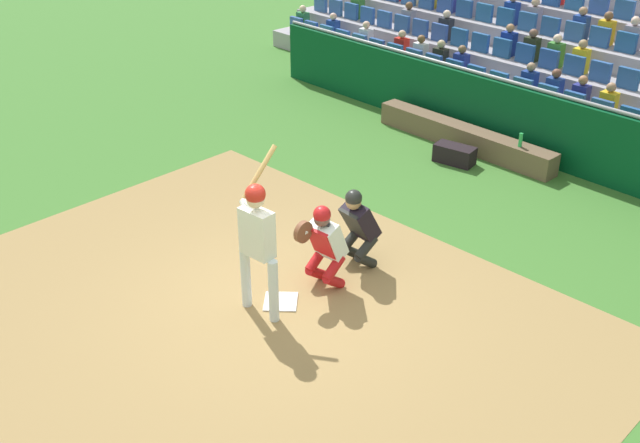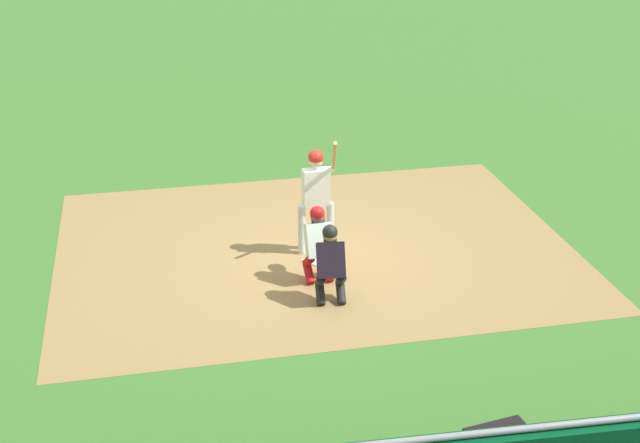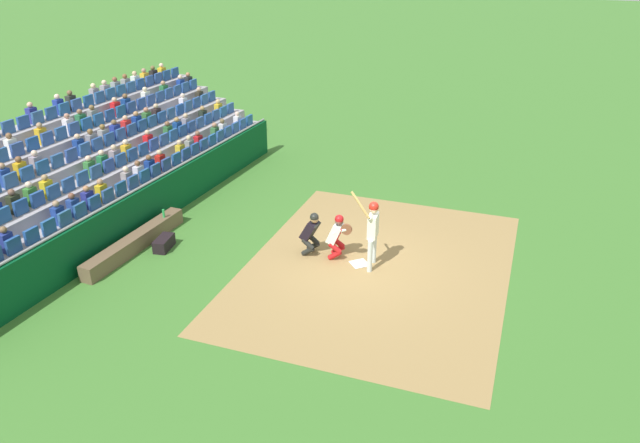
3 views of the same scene
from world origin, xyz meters
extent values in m
plane|color=#3D742D|center=(0.00, 0.00, 0.00)|extent=(160.00, 160.00, 0.00)
cube|color=#997B4A|center=(0.00, 0.50, 0.00)|extent=(9.17, 7.09, 0.01)
cube|color=white|center=(0.00, 0.00, 0.02)|extent=(0.62, 0.62, 0.02)
cylinder|color=silver|center=(-0.24, 0.31, 0.45)|extent=(0.14, 0.14, 0.89)
cylinder|color=silver|center=(0.26, 0.36, 0.45)|extent=(0.14, 0.14, 0.89)
cube|color=silver|center=(0.01, 0.34, 1.21)|extent=(0.47, 0.27, 0.63)
sphere|color=beige|center=(0.01, 0.34, 1.68)|extent=(0.23, 0.23, 0.23)
sphere|color=red|center=(0.01, 0.34, 1.74)|extent=(0.26, 0.26, 0.26)
cylinder|color=silver|center=(0.06, 0.32, 1.51)|extent=(0.47, 0.09, 0.14)
cylinder|color=silver|center=(0.24, 0.34, 1.51)|extent=(0.17, 0.14, 0.13)
cylinder|color=tan|center=(0.27, 0.07, 1.84)|extent=(0.12, 0.56, 0.66)
sphere|color=black|center=(0.29, 0.32, 1.53)|extent=(0.06, 0.06, 0.06)
cylinder|color=red|center=(-0.28, -0.72, 0.15)|extent=(0.17, 0.39, 0.34)
cylinder|color=red|center=(-0.28, -0.72, 0.37)|extent=(0.17, 0.39, 0.33)
cylinder|color=red|center=(0.04, -0.69, 0.15)|extent=(0.17, 0.39, 0.34)
cylinder|color=red|center=(0.04, -0.69, 0.37)|extent=(0.17, 0.39, 0.33)
cube|color=white|center=(-0.11, -0.75, 0.73)|extent=(0.46, 0.47, 0.60)
cube|color=red|center=(-0.13, -0.63, 0.73)|extent=(0.40, 0.26, 0.44)
sphere|color=brown|center=(-0.12, -0.64, 1.10)|extent=(0.22, 0.22, 0.22)
cube|color=black|center=(-0.12, -0.64, 1.10)|extent=(0.21, 0.13, 0.20)
sphere|color=red|center=(-0.12, -0.64, 1.16)|extent=(0.24, 0.24, 0.24)
cylinder|color=brown|center=(-0.03, -0.40, 0.95)|extent=(0.10, 0.31, 0.30)
cylinder|color=white|center=(0.02, -0.57, 0.88)|extent=(0.19, 0.40, 0.22)
cylinder|color=black|center=(-0.20, -1.43, 0.15)|extent=(0.16, 0.39, 0.34)
cylinder|color=black|center=(-0.20, -1.43, 0.37)|extent=(0.16, 0.39, 0.33)
cylinder|color=black|center=(0.12, -1.45, 0.15)|extent=(0.16, 0.39, 0.34)
cylinder|color=black|center=(0.12, -1.45, 0.37)|extent=(0.16, 0.39, 0.33)
cube|color=black|center=(-0.04, -1.45, 0.72)|extent=(0.45, 0.50, 0.60)
cube|color=black|center=(-0.04, -1.34, 0.72)|extent=(0.40, 0.29, 0.43)
sphere|color=#A77C4C|center=(-0.04, -1.32, 1.07)|extent=(0.22, 0.22, 0.22)
cube|color=black|center=(-0.04, -1.32, 1.07)|extent=(0.21, 0.14, 0.19)
sphere|color=black|center=(-0.04, -1.32, 1.13)|extent=(0.24, 0.24, 0.24)
cube|color=#064521|center=(0.00, -6.57, 0.65)|extent=(14.49, 0.24, 1.31)
cylinder|color=gray|center=(0.00, -6.57, 1.35)|extent=(14.49, 0.07, 0.07)
cube|color=brown|center=(1.61, -6.02, 0.22)|extent=(3.99, 0.40, 0.44)
cylinder|color=green|center=(0.31, -5.97, 0.57)|extent=(0.07, 0.07, 0.26)
cube|color=black|center=(1.27, -5.32, 0.17)|extent=(0.81, 0.50, 0.34)
cube|color=#9D979F|center=(0.00, -8.38, 0.22)|extent=(19.43, 0.91, 0.44)
cube|color=#214F8E|center=(-0.60, -8.25, 0.65)|extent=(0.44, 0.10, 0.42)
cube|color=#2F5391|center=(0.00, -8.25, 0.65)|extent=(0.44, 0.10, 0.42)
cube|color=gold|center=(0.00, -8.48, 0.70)|extent=(0.32, 0.22, 0.52)
sphere|color=#A67A5A|center=(0.00, -8.48, 1.06)|extent=(0.19, 0.19, 0.19)
cube|color=#27509A|center=(0.60, -8.25, 0.65)|extent=(0.44, 0.10, 0.42)
cube|color=navy|center=(0.60, -8.48, 0.70)|extent=(0.32, 0.22, 0.52)
sphere|color=#AB734D|center=(0.60, -8.48, 1.06)|extent=(0.19, 0.19, 0.19)
cube|color=#295796|center=(1.21, -8.25, 0.65)|extent=(0.44, 0.10, 0.42)
cube|color=navy|center=(1.21, -8.48, 0.70)|extent=(0.32, 0.22, 0.52)
sphere|color=brown|center=(1.21, -8.48, 1.06)|extent=(0.19, 0.19, 0.19)
cube|color=#2C588F|center=(1.81, -8.25, 0.65)|extent=(0.44, 0.10, 0.42)
cube|color=navy|center=(1.81, -8.48, 0.70)|extent=(0.32, 0.22, 0.52)
sphere|color=#A07F60|center=(1.81, -8.48, 1.06)|extent=(0.19, 0.19, 0.19)
cube|color=#245596|center=(2.42, -8.25, 0.65)|extent=(0.44, 0.10, 0.42)
cube|color=#234F99|center=(3.02, -8.25, 0.65)|extent=(0.44, 0.10, 0.42)
cube|color=#234C95|center=(3.63, -8.25, 0.65)|extent=(0.44, 0.10, 0.42)
cube|color=navy|center=(3.63, -8.48, 0.70)|extent=(0.32, 0.22, 0.52)
sphere|color=brown|center=(3.63, -8.48, 1.06)|extent=(0.19, 0.19, 0.19)
cube|color=#274B93|center=(4.23, -8.25, 0.65)|extent=(0.44, 0.10, 0.42)
cube|color=#272A1F|center=(4.23, -8.48, 0.70)|extent=(0.32, 0.22, 0.52)
sphere|color=tan|center=(4.23, -8.48, 1.06)|extent=(0.19, 0.19, 0.19)
cube|color=#2E549A|center=(4.83, -8.25, 0.65)|extent=(0.44, 0.10, 0.42)
cube|color=silver|center=(4.83, -8.48, 0.70)|extent=(0.32, 0.22, 0.52)
sphere|color=brown|center=(4.83, -8.48, 1.06)|extent=(0.19, 0.19, 0.19)
cube|color=#215391|center=(5.44, -8.25, 0.65)|extent=(0.44, 0.10, 0.42)
cube|color=red|center=(5.44, -8.48, 0.70)|extent=(0.32, 0.22, 0.52)
sphere|color=#D5AD85|center=(5.44, -8.48, 1.06)|extent=(0.19, 0.19, 0.19)
cube|color=#234995|center=(6.04, -8.25, 0.65)|extent=(0.44, 0.10, 0.42)
cube|color=#2C5694|center=(6.65, -8.25, 0.65)|extent=(0.44, 0.10, 0.42)
cube|color=silver|center=(6.65, -8.48, 0.70)|extent=(0.32, 0.22, 0.52)
sphere|color=beige|center=(6.65, -8.48, 1.06)|extent=(0.19, 0.19, 0.19)
cube|color=#214A9A|center=(7.25, -8.25, 0.65)|extent=(0.44, 0.10, 0.42)
cube|color=#275897|center=(7.86, -8.25, 0.65)|extent=(0.44, 0.10, 0.42)
cube|color=navy|center=(7.86, -8.48, 0.70)|extent=(0.32, 0.22, 0.52)
sphere|color=beige|center=(7.86, -8.48, 1.06)|extent=(0.19, 0.19, 0.19)
cube|color=#264A9A|center=(8.46, -8.25, 0.65)|extent=(0.44, 0.10, 0.42)
cube|color=#2E4F99|center=(9.06, -8.25, 0.65)|extent=(0.44, 0.10, 0.42)
cube|color=#297441|center=(9.06, -8.48, 0.70)|extent=(0.32, 0.22, 0.52)
sphere|color=beige|center=(9.06, -8.48, 1.06)|extent=(0.19, 0.19, 0.19)
cube|color=#9D979F|center=(0.00, -9.29, 0.44)|extent=(19.43, 0.91, 0.88)
cube|color=#295698|center=(0.00, -9.15, 1.09)|extent=(0.44, 0.10, 0.42)
cube|color=#2B559B|center=(0.60, -9.15, 1.09)|extent=(0.44, 0.10, 0.42)
cube|color=#2A5695|center=(1.21, -9.15, 1.09)|extent=(0.44, 0.10, 0.42)
cube|color=gold|center=(1.21, -9.39, 1.14)|extent=(0.32, 0.22, 0.52)
sphere|color=#A48358|center=(1.21, -9.39, 1.50)|extent=(0.19, 0.19, 0.19)
cube|color=#274D96|center=(1.81, -9.15, 1.09)|extent=(0.44, 0.10, 0.42)
cube|color=#377A31|center=(1.81, -9.39, 1.14)|extent=(0.32, 0.22, 0.52)
sphere|color=beige|center=(1.81, -9.39, 1.50)|extent=(0.19, 0.19, 0.19)
cube|color=#244F94|center=(2.42, -9.15, 1.09)|extent=(0.44, 0.10, 0.42)
cube|color=#282F1C|center=(2.42, -9.39, 1.14)|extent=(0.32, 0.22, 0.52)
sphere|color=brown|center=(2.42, -9.39, 1.50)|extent=(0.19, 0.19, 0.19)
cube|color=#265896|center=(3.02, -9.15, 1.09)|extent=(0.44, 0.10, 0.42)
cube|color=navy|center=(3.02, -9.39, 1.14)|extent=(0.32, 0.22, 0.52)
sphere|color=#A87850|center=(3.02, -9.39, 1.50)|extent=(0.19, 0.19, 0.19)
cube|color=#235494|center=(3.63, -9.15, 1.09)|extent=(0.44, 0.10, 0.42)
cube|color=#225592|center=(4.23, -9.15, 1.09)|extent=(0.44, 0.10, 0.42)
cube|color=#2F4E9A|center=(4.83, -9.15, 1.09)|extent=(0.44, 0.10, 0.42)
cube|color=#24272F|center=(4.83, -9.39, 1.14)|extent=(0.32, 0.22, 0.52)
sphere|color=beige|center=(4.83, -9.39, 1.50)|extent=(0.19, 0.19, 0.19)
cube|color=#2A4F97|center=(5.44, -9.15, 1.09)|extent=(0.44, 0.10, 0.42)
cube|color=#2B5291|center=(6.04, -9.15, 1.09)|extent=(0.44, 0.10, 0.42)
cube|color=gray|center=(6.04, -9.39, 1.14)|extent=(0.32, 0.22, 0.52)
sphere|color=brown|center=(6.04, -9.39, 1.50)|extent=(0.19, 0.19, 0.19)
cube|color=#2B549B|center=(6.65, -9.15, 1.09)|extent=(0.44, 0.10, 0.42)
cube|color=#275098|center=(7.25, -9.15, 1.09)|extent=(0.44, 0.10, 0.42)
cube|color=#275292|center=(7.86, -9.15, 1.09)|extent=(0.44, 0.10, 0.42)
cube|color=#357830|center=(7.86, -9.39, 1.14)|extent=(0.32, 0.22, 0.52)
cube|color=#2F5393|center=(8.46, -9.15, 1.09)|extent=(0.44, 0.10, 0.42)
cube|color=#2F5795|center=(9.06, -9.15, 1.09)|extent=(0.44, 0.10, 0.42)
cube|color=#21528F|center=(0.60, -10.06, 1.53)|extent=(0.44, 0.10, 0.42)
cube|color=gray|center=(0.60, -10.30, 1.58)|extent=(0.32, 0.22, 0.52)
sphere|color=beige|center=(0.60, -10.30, 1.94)|extent=(0.19, 0.19, 0.19)
cube|color=#27559B|center=(1.21, -10.06, 1.53)|extent=(0.44, 0.10, 0.42)
cube|color=gold|center=(1.21, -10.30, 1.58)|extent=(0.32, 0.22, 0.52)
sphere|color=brown|center=(1.21, -10.30, 1.94)|extent=(0.19, 0.19, 0.19)
cube|color=#2D5696|center=(1.81, -10.06, 1.53)|extent=(0.44, 0.10, 0.42)
cube|color=#203F92|center=(1.81, -10.30, 1.58)|extent=(0.32, 0.22, 0.52)
sphere|color=#A57B5C|center=(1.81, -10.30, 1.94)|extent=(0.19, 0.19, 0.19)
cube|color=#275391|center=(2.42, -10.06, 1.53)|extent=(0.44, 0.10, 0.42)
cube|color=#285693|center=(3.02, -10.06, 1.53)|extent=(0.44, 0.10, 0.42)
cube|color=gray|center=(3.02, -10.30, 1.58)|extent=(0.32, 0.22, 0.52)
sphere|color=tan|center=(3.02, -10.30, 1.94)|extent=(0.19, 0.19, 0.19)
cube|color=#21548E|center=(3.63, -10.06, 1.53)|extent=(0.44, 0.10, 0.42)
cube|color=navy|center=(3.63, -10.30, 1.58)|extent=(0.32, 0.22, 0.52)
cube|color=#245890|center=(4.23, -10.06, 1.53)|extent=(0.44, 0.10, 0.42)
cube|color=#244E8E|center=(4.83, -10.06, 1.53)|extent=(0.44, 0.10, 0.42)
cube|color=gray|center=(4.83, -10.30, 1.58)|extent=(0.32, 0.22, 0.52)
cube|color=#2D4D9A|center=(5.44, -10.06, 1.53)|extent=(0.44, 0.10, 0.42)
cube|color=navy|center=(5.44, -10.30, 1.58)|extent=(0.32, 0.22, 0.52)
cube|color=#284F8F|center=(6.04, -10.06, 1.53)|extent=(0.44, 0.10, 0.42)
cube|color=#285595|center=(1.21, -10.97, 1.97)|extent=(0.44, 0.10, 0.42)
cube|color=#2D4E9B|center=(1.81, -10.97, 1.97)|extent=(0.44, 0.10, 0.42)
cube|color=#255790|center=(2.42, -10.97, 1.97)|extent=(0.44, 0.10, 0.42)
camera|label=1|loc=(-6.39, 5.21, 5.77)|focal=41.83mm
camera|label=2|loc=(-2.07, -13.11, 6.69)|focal=49.00mm
camera|label=3|loc=(13.43, 4.47, 7.96)|focal=34.10mm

